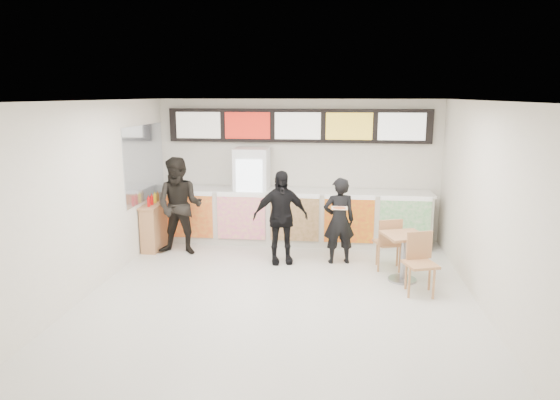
% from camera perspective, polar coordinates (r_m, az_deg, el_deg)
% --- Properties ---
extents(floor, '(7.00, 7.00, 0.00)m').
position_cam_1_polar(floor, '(7.76, -0.17, -11.49)').
color(floor, beige).
rests_on(floor, ground).
extents(ceiling, '(7.00, 7.00, 0.00)m').
position_cam_1_polar(ceiling, '(7.12, -0.18, 11.26)').
color(ceiling, white).
rests_on(ceiling, wall_back).
extents(wall_back, '(6.00, 0.00, 6.00)m').
position_cam_1_polar(wall_back, '(10.72, 2.06, 3.44)').
color(wall_back, silver).
rests_on(wall_back, floor).
extents(wall_left, '(0.00, 7.00, 7.00)m').
position_cam_1_polar(wall_left, '(8.20, -21.47, -0.03)').
color(wall_left, silver).
rests_on(wall_left, floor).
extents(wall_right, '(0.00, 7.00, 7.00)m').
position_cam_1_polar(wall_right, '(7.55, 23.05, -1.13)').
color(wall_right, silver).
rests_on(wall_right, floor).
extents(service_counter, '(5.56, 0.77, 1.14)m').
position_cam_1_polar(service_counter, '(10.50, 1.84, -1.90)').
color(service_counter, silver).
rests_on(service_counter, floor).
extents(menu_board, '(5.50, 0.14, 0.70)m').
position_cam_1_polar(menu_board, '(10.53, 2.06, 8.49)').
color(menu_board, black).
rests_on(menu_board, wall_back).
extents(drinks_fridge, '(0.70, 0.67, 2.00)m').
position_cam_1_polar(drinks_fridge, '(10.54, -3.21, 0.53)').
color(drinks_fridge, white).
rests_on(drinks_fridge, floor).
extents(mirror_panel, '(0.01, 2.00, 1.50)m').
position_cam_1_polar(mirror_panel, '(10.35, -15.19, 4.12)').
color(mirror_panel, '#B2B7BF').
rests_on(mirror_panel, wall_left).
extents(customer_main, '(0.66, 0.51, 1.62)m').
position_cam_1_polar(customer_main, '(9.26, 6.76, -2.37)').
color(customer_main, black).
rests_on(customer_main, floor).
extents(customer_left, '(0.94, 0.74, 1.91)m').
position_cam_1_polar(customer_left, '(9.89, -11.39, -0.71)').
color(customer_left, black).
rests_on(customer_left, floor).
extents(customer_mid, '(1.10, 0.68, 1.74)m').
position_cam_1_polar(customer_mid, '(9.20, 0.05, -1.97)').
color(customer_mid, black).
rests_on(customer_mid, floor).
extents(pizza_slice, '(0.36, 0.36, 0.02)m').
position_cam_1_polar(pizza_slice, '(8.74, 6.81, -0.88)').
color(pizza_slice, beige).
rests_on(pizza_slice, customer_main).
extents(cafe_table, '(0.96, 1.71, 0.96)m').
position_cam_1_polar(cafe_table, '(8.63, 13.96, -5.40)').
color(cafe_table, tan).
rests_on(cafe_table, floor).
extents(condiment_ledge, '(0.34, 0.83, 1.11)m').
position_cam_1_polar(condiment_ledge, '(10.43, -14.18, -2.92)').
color(condiment_ledge, tan).
rests_on(condiment_ledge, floor).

